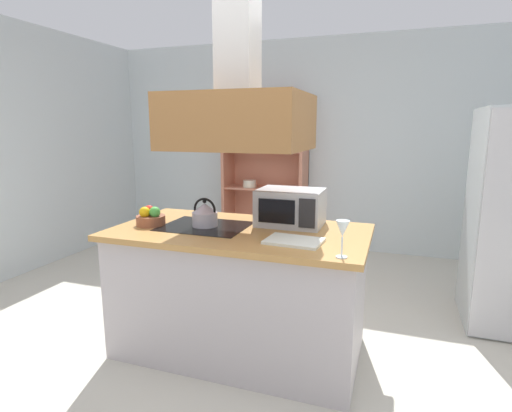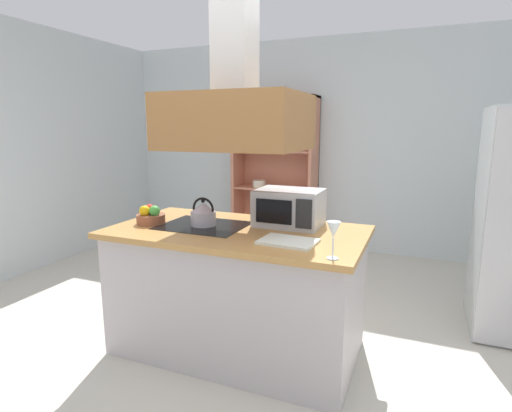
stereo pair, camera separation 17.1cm
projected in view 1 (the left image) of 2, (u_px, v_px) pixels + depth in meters
The scene contains 10 objects.
ground_plane at pixel (245, 365), 2.77m from camera, with size 7.80×7.80×0.00m, color beige.
wall_back at pixel (326, 146), 5.29m from camera, with size 6.00×0.12×2.70m, color silver.
kitchen_island at pixel (240, 290), 2.89m from camera, with size 1.75×0.96×0.90m.
range_hood at pixel (238, 104), 2.64m from camera, with size 0.90×0.70×1.25m.
dish_cabinet at pixel (266, 181), 5.43m from camera, with size 1.10×0.40×1.98m.
kettle at pixel (205, 214), 2.87m from camera, with size 0.18×0.18×0.20m.
cutting_board at pixel (294, 241), 2.48m from camera, with size 0.34×0.24×0.02m, color silver.
microwave at pixel (291, 207), 2.91m from camera, with size 0.46×0.35×0.26m.
wine_glass_on_counter at pixel (343, 230), 2.18m from camera, with size 0.08×0.08×0.21m.
fruit_bowl at pixel (150, 218), 2.92m from camera, with size 0.21×0.21×0.14m.
Camera 1 is at (0.90, -2.34, 1.60)m, focal length 28.46 mm.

